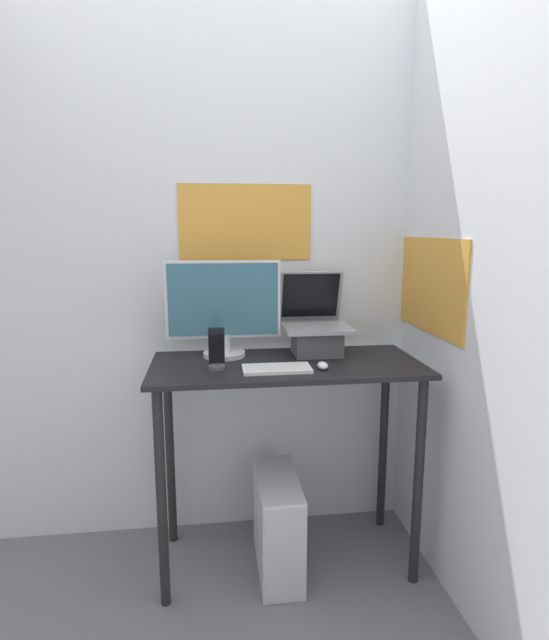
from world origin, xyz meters
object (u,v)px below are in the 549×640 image
at_px(monitor, 224,310).
at_px(cell_phone, 217,355).
at_px(mouse, 323,366).
at_px(computer_tower, 278,524).
at_px(keyboard, 277,368).
at_px(laptop, 316,332).

relative_size(monitor, cell_phone, 2.94).
distance_m(mouse, computer_tower, 0.73).
relative_size(monitor, keyboard, 1.84).
bearing_deg(cell_phone, computer_tower, -0.82).
height_order(laptop, monitor, monitor).
height_order(mouse, cell_phone, cell_phone).
bearing_deg(keyboard, computer_tower, 77.90).
distance_m(keyboard, cell_phone, 0.24).
bearing_deg(keyboard, mouse, -1.44).
height_order(monitor, cell_phone, monitor).
distance_m(cell_phone, computer_tower, 0.79).
xyz_separation_m(mouse, computer_tower, (-0.17, 0.06, -0.71)).
distance_m(monitor, cell_phone, 0.24).
bearing_deg(computer_tower, monitor, 137.02).
xyz_separation_m(keyboard, mouse, (0.18, -0.00, 0.01)).
bearing_deg(computer_tower, keyboard, -102.10).
xyz_separation_m(laptop, mouse, (-0.02, -0.25, -0.08)).
height_order(keyboard, computer_tower, keyboard).
bearing_deg(computer_tower, mouse, -19.56).
height_order(laptop, mouse, laptop).
bearing_deg(cell_phone, keyboard, -14.38).
relative_size(laptop, keyboard, 1.33).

